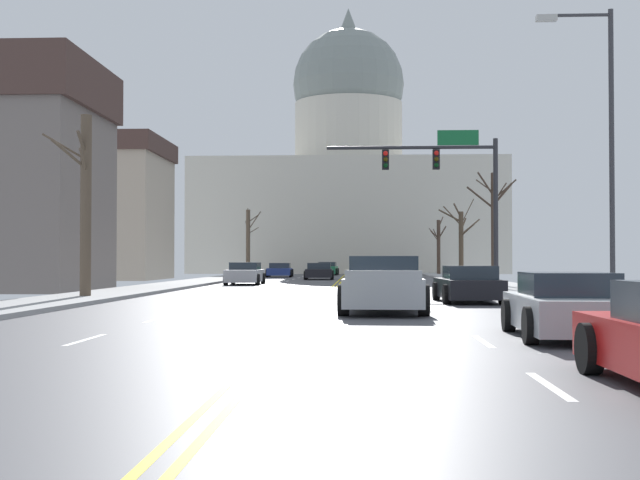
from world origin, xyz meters
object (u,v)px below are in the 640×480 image
sedan_near_03 (567,307)px  sedan_oncoming_02 (280,270)px  street_lamp_right (602,132)px  sedan_oncoming_00 (245,274)px  sedan_near_01 (468,285)px  sedan_oncoming_01 (319,272)px  signal_gantry (449,176)px  sedan_oncoming_03 (327,269)px  sedan_near_00 (373,281)px  pickup_truck_near_02 (384,286)px  bicycle_parked (592,291)px

sedan_near_03 → sedan_oncoming_02: (-10.39, 54.26, -0.01)m
street_lamp_right → sedan_oncoming_00: street_lamp_right is taller
sedan_near_01 → sedan_oncoming_01: sedan_near_01 is taller
sedan_oncoming_02 → sedan_near_03: bearing=-79.2°
street_lamp_right → sedan_near_01: size_ratio=1.81×
sedan_oncoming_00 → sedan_oncoming_01: size_ratio=1.07×
sedan_oncoming_00 → sedan_oncoming_01: bearing=74.2°
signal_gantry → sedan_oncoming_03: (-7.15, 38.92, -4.74)m
sedan_oncoming_01 → sedan_near_03: bearing=-81.6°
signal_gantry → sedan_near_01: (-0.49, -10.94, -4.74)m
sedan_near_00 → pickup_truck_near_02: (0.11, -11.30, 0.12)m
signal_gantry → sedan_near_03: size_ratio=1.84×
sedan_near_03 → bicycle_parked: size_ratio=2.43×
sedan_oncoming_03 → bicycle_parked: size_ratio=2.51×
sedan_near_00 → sedan_near_03: (3.22, -18.91, -0.01)m
sedan_oncoming_01 → sedan_near_00: bearing=-82.5°
street_lamp_right → sedan_near_00: street_lamp_right is taller
sedan_oncoming_01 → sedan_oncoming_03: size_ratio=0.96×
signal_gantry → sedan_oncoming_01: signal_gantry is taller
street_lamp_right → sedan_near_01: 7.39m
pickup_truck_near_02 → sedan_oncoming_03: bearing=93.8°
pickup_truck_near_02 → sedan_oncoming_02: 47.22m
sedan_near_03 → bicycle_parked: sedan_near_03 is taller
sedan_near_01 → sedan_oncoming_03: (-6.65, 49.87, 0.01)m
sedan_near_03 → sedan_oncoming_01: bearing=98.4°
signal_gantry → sedan_oncoming_01: (-7.07, 21.76, -4.75)m
sedan_oncoming_00 → signal_gantry: bearing=-40.0°
sedan_oncoming_02 → signal_gantry: bearing=-70.5°
pickup_truck_near_02 → bicycle_parked: (6.33, 2.74, -0.20)m
sedan_near_00 → bicycle_parked: size_ratio=2.52×
sedan_oncoming_02 → bicycle_parked: bearing=-72.8°
signal_gantry → sedan_oncoming_00: signal_gantry is taller
signal_gantry → sedan_near_01: size_ratio=1.76×
street_lamp_right → sedan_oncoming_03: (-9.64, 55.05, -4.33)m
sedan_near_01 → sedan_oncoming_02: 42.54m
street_lamp_right → sedan_oncoming_03: 56.06m
sedan_near_01 → bicycle_parked: sedan_near_01 is taller
sedan_near_00 → sedan_oncoming_00: (-7.13, 13.99, 0.04)m
signal_gantry → sedan_near_00: 7.76m
sedan_near_01 → signal_gantry: bearing=87.4°
sedan_oncoming_03 → signal_gantry: bearing=-79.6°
sedan_oncoming_03 → bicycle_parked: (10.03, -52.49, -0.09)m
sedan_near_01 → sedan_near_03: (0.15, -12.97, -0.01)m
street_lamp_right → sedan_oncoming_01: size_ratio=1.89×
sedan_oncoming_02 → sedan_oncoming_03: size_ratio=1.00×
signal_gantry → sedan_oncoming_03: size_ratio=1.78×
signal_gantry → sedan_oncoming_03: 39.85m
sedan_oncoming_02 → sedan_oncoming_00: bearing=-89.9°
street_lamp_right → sedan_near_03: (-2.84, -7.78, -4.35)m
signal_gantry → sedan_near_01: signal_gantry is taller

